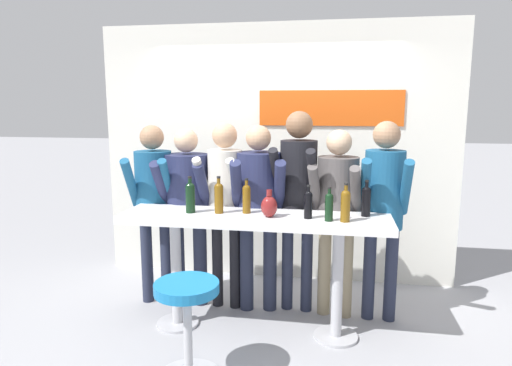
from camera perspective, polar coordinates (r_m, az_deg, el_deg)
The scene contains 19 objects.
ground_plane at distance 4.05m, azimuth -0.20°, elevation -17.97°, with size 40.00×40.00×0.00m, color #9E9EA3.
back_wall at distance 4.90m, azimuth 2.54°, elevation 3.69°, with size 3.78×0.12×2.71m.
tasting_table at distance 3.73m, azimuth -0.21°, elevation -6.69°, with size 2.18×0.52×1.00m.
bar_stool at distance 3.25m, azimuth -8.58°, elevation -16.04°, with size 0.46×0.46×0.71m.
person_far_left at distance 4.35m, azimuth -12.66°, elevation -1.39°, with size 0.45×0.56×1.70m.
person_left at distance 4.26m, azimuth -8.60°, elevation -1.95°, with size 0.48×0.56×1.67m.
person_center_left at distance 4.14m, azimuth -3.90°, elevation -1.34°, with size 0.40×0.53×1.72m.
person_center at distance 4.07m, azimuth 0.30°, elevation -2.00°, with size 0.52×0.61×1.71m.
person_center_right at distance 4.07m, azimuth 5.28°, elevation -0.59°, with size 0.43×0.57×1.83m.
person_right at distance 4.03m, azimuth 10.10°, elevation -2.49°, with size 0.47×0.57×1.67m.
person_far_right at distance 4.02m, azimuth 15.67°, elevation -1.89°, with size 0.42×0.54×1.75m.
wine_bottle_0 at distance 3.73m, azimuth 13.61°, elevation -2.03°, with size 0.07×0.07×0.29m.
wine_bottle_1 at distance 3.52m, azimuth 9.12°, elevation -2.78°, with size 0.06×0.06×0.27m.
wine_bottle_2 at distance 3.74m, azimuth -4.67°, elevation -1.67°, with size 0.07×0.07×0.31m.
wine_bottle_3 at distance 3.73m, azimuth -1.19°, elevation -1.80°, with size 0.07×0.07×0.29m.
wine_bottle_4 at distance 3.58m, azimuth 6.55°, elevation -2.51°, with size 0.06×0.06×0.27m.
wine_bottle_5 at distance 3.52m, azimuth 11.12°, elevation -2.60°, with size 0.07×0.07×0.30m.
wine_bottle_6 at distance 3.78m, azimuth -8.24°, elevation -1.62°, with size 0.08×0.08×0.30m.
decorative_vase at distance 3.61m, azimuth 1.65°, elevation -2.90°, with size 0.13×0.13×0.22m.
Camera 1 is at (0.62, -3.52, 1.89)m, focal length 32.00 mm.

